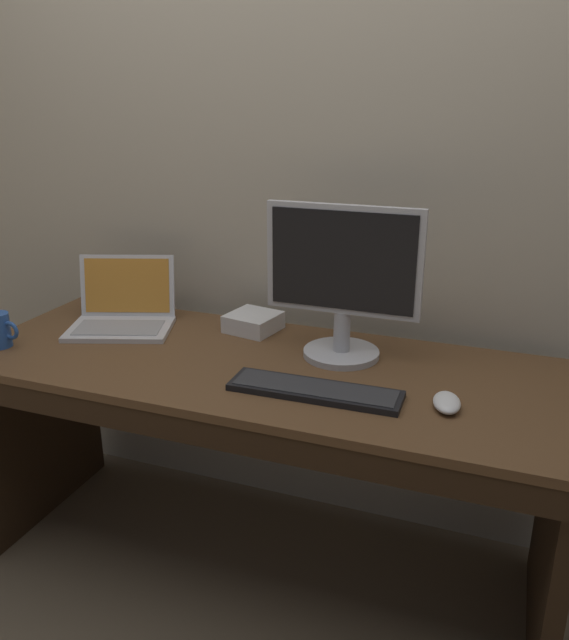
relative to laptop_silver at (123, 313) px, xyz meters
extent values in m
plane|color=brown|center=(0.53, -0.12, -0.77)|extent=(14.00, 14.00, 0.00)
cube|color=#ADA38E|center=(0.53, 0.29, 0.68)|extent=(4.46, 0.04, 2.91)
cube|color=brown|center=(0.53, -0.12, -0.06)|extent=(1.75, 0.68, 0.02)
cube|color=#322113|center=(-0.32, -0.12, -0.42)|extent=(0.05, 0.62, 0.70)
cube|color=#322113|center=(1.39, -0.12, -0.42)|extent=(0.05, 0.62, 0.70)
cube|color=#322113|center=(0.53, -0.44, -0.11)|extent=(1.68, 0.02, 0.07)
cube|color=silver|center=(0.01, -0.04, -0.04)|extent=(0.38, 0.32, 0.02)
cube|color=#959599|center=(0.02, -0.05, -0.03)|extent=(0.31, 0.22, 0.00)
cube|color=silver|center=(-0.03, 0.08, 0.07)|extent=(0.32, 0.15, 0.21)
cube|color=#C67F2D|center=(-0.03, 0.08, 0.07)|extent=(0.29, 0.13, 0.18)
cylinder|color=#B7B7BC|center=(0.75, 0.01, -0.04)|extent=(0.23, 0.23, 0.02)
cylinder|color=#B7B7BC|center=(0.75, 0.01, 0.03)|extent=(0.05, 0.05, 0.12)
cube|color=#B7B7BC|center=(0.75, 0.00, 0.25)|extent=(0.45, 0.02, 0.31)
cube|color=black|center=(0.75, -0.01, 0.25)|extent=(0.42, 0.00, 0.28)
cube|color=black|center=(0.76, -0.26, -0.04)|extent=(0.46, 0.13, 0.02)
cube|color=#2D2D30|center=(0.76, -0.26, -0.03)|extent=(0.43, 0.11, 0.00)
ellipsoid|color=white|center=(1.09, -0.22, -0.03)|extent=(0.09, 0.13, 0.03)
cube|color=silver|center=(0.42, 0.12, -0.02)|extent=(0.18, 0.18, 0.06)
torus|color=#28519E|center=(-0.21, -0.28, 0.01)|extent=(0.06, 0.01, 0.06)
camera|label=1|loc=(1.20, -1.68, 0.69)|focal=35.53mm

